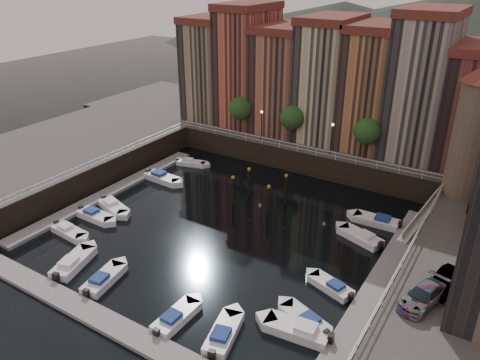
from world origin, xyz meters
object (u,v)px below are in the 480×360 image
Objects in this scene: corner_tower at (478,129)px; boat_left_1 at (95,216)px; gangway at (423,213)px; car_b at (445,282)px; mooring_pilings at (259,191)px; boat_left_2 at (113,207)px; boat_left_0 at (69,231)px; car_a at (477,215)px; car_c at (423,297)px.

boat_left_1 is at bearing -147.85° from corner_tower.
gangway is 14.06m from car_b.
mooring_pilings reaches higher than boat_left_2.
gangway is 1.84× the size of boat_left_0.
car_a is at bearing -15.09° from gangway.
mooring_pilings reaches higher than boat_left_0.
corner_tower is at bearing 33.63° from boat_left_1.
corner_tower is 18.99m from car_b.
car_c is at bearing -101.61° from car_a.
gangway is 1.77× the size of car_c.
corner_tower is 3.01× the size of car_a.
gangway reaches higher than boat_left_1.
car_a is (34.75, 12.51, 3.41)m from boat_left_2.
boat_left_2 reaches higher than boat_left_0.
car_c is at bearing -78.37° from gangway.
mooring_pilings is 16.34m from boat_left_2.
car_a reaches higher than car_c.
boat_left_2 is 1.05× the size of car_c.
boat_left_0 is (-12.95, -15.96, -1.30)m from mooring_pilings.
boat_left_0 is 0.95× the size of boat_left_1.
car_c reaches higher than boat_left_2.
boat_left_0 is 34.99m from car_b.
gangway is at bearing 13.07° from mooring_pilings.
car_c is at bearing -30.44° from mooring_pilings.
car_c is (-1.02, -2.55, 0.01)m from car_b.
boat_left_2 is (-0.02, 6.10, 0.03)m from boat_left_0.
boat_left_1 is (-33.03, -20.76, -9.83)m from corner_tower.
car_a is (21.79, 2.64, 2.13)m from mooring_pilings.
boat_left_0 is 0.99× the size of car_a.
gangway reaches higher than boat_left_0.
boat_left_0 is 33.59m from car_c.
car_a is 11.99m from car_b.
boat_left_0 is 6.10m from boat_left_2.
boat_left_0 is at bearing -157.48° from car_b.
boat_left_1 is at bearing -163.50° from car_b.
boat_left_0 is at bearing -129.05° from mooring_pilings.
car_b is (21.25, -9.34, 2.02)m from mooring_pilings.
mooring_pilings is 23.30m from car_b.
car_b reaches higher than boat_left_0.
car_b is (1.38, -17.78, -6.52)m from corner_tower.
mooring_pilings is (-19.87, -8.44, -8.54)m from corner_tower.
corner_tower is at bearing 41.43° from boat_left_0.
boat_left_0 is 0.92× the size of boat_left_2.
boat_left_1 is at bearing -76.95° from boat_left_2.
boat_left_2 reaches higher than boat_left_1.
car_c is (0.36, -20.32, -6.51)m from corner_tower.
corner_tower reaches higher than car_b.
car_a is 14.61m from car_c.
car_a is at bearing 24.65° from boat_left_1.
gangway reaches higher than boat_left_2.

